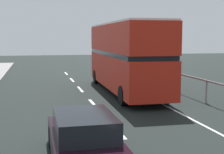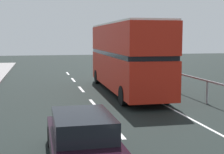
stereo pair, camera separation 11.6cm
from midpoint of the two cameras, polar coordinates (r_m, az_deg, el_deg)
lane_paint_markings at (r=14.16m, az=8.14°, el=-7.08°), size 3.56×46.00×0.01m
double_decker_bus_red at (r=20.50m, az=2.56°, el=3.68°), size 2.72×11.24×4.24m
hatchback_car_near at (r=9.22m, az=-4.77°, el=-10.43°), size 1.77×4.24×1.37m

